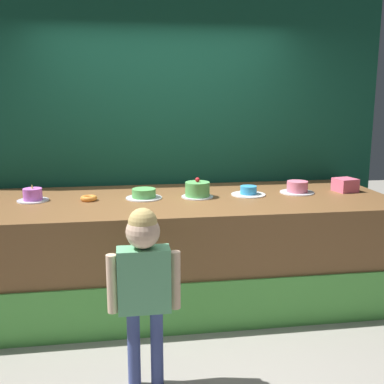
{
  "coord_description": "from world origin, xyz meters",
  "views": [
    {
      "loc": [
        -0.41,
        -3.26,
        1.8
      ],
      "look_at": [
        0.14,
        0.4,
        1.03
      ],
      "focal_mm": 43.46,
      "sensor_mm": 36.0,
      "label": 1
    }
  ],
  "objects_px": {
    "pink_box": "(345,185)",
    "cake_center_left": "(144,194)",
    "child_figure": "(144,274)",
    "cake_far_right": "(297,188)",
    "cake_left": "(33,195)",
    "donut": "(89,198)",
    "cake_right": "(248,192)",
    "cake_center_right": "(197,190)"
  },
  "relations": [
    {
      "from": "pink_box",
      "to": "cake_center_left",
      "type": "height_order",
      "value": "pink_box"
    },
    {
      "from": "child_figure",
      "to": "cake_far_right",
      "type": "xyz_separation_m",
      "value": [
        1.48,
        1.35,
        0.23
      ]
    },
    {
      "from": "pink_box",
      "to": "cake_center_left",
      "type": "bearing_deg",
      "value": -179.24
    },
    {
      "from": "child_figure",
      "to": "cake_center_left",
      "type": "bearing_deg",
      "value": 86.96
    },
    {
      "from": "child_figure",
      "to": "pink_box",
      "type": "relative_size",
      "value": 6.28
    },
    {
      "from": "cake_left",
      "to": "donut",
      "type": "bearing_deg",
      "value": -7.25
    },
    {
      "from": "child_figure",
      "to": "cake_left",
      "type": "distance_m",
      "value": 1.63
    },
    {
      "from": "pink_box",
      "to": "cake_right",
      "type": "xyz_separation_m",
      "value": [
        -0.94,
        -0.03,
        -0.03
      ]
    },
    {
      "from": "cake_center_right",
      "to": "cake_right",
      "type": "relative_size",
      "value": 0.92
    },
    {
      "from": "cake_center_left",
      "to": "donut",
      "type": "bearing_deg",
      "value": -177.35
    },
    {
      "from": "child_figure",
      "to": "cake_center_right",
      "type": "relative_size",
      "value": 4.09
    },
    {
      "from": "pink_box",
      "to": "cake_left",
      "type": "xyz_separation_m",
      "value": [
        -2.82,
        0.01,
        -0.01
      ]
    },
    {
      "from": "cake_left",
      "to": "cake_center_left",
      "type": "bearing_deg",
      "value": -2.32
    },
    {
      "from": "pink_box",
      "to": "cake_left",
      "type": "bearing_deg",
      "value": 179.73
    },
    {
      "from": "cake_center_right",
      "to": "cake_right",
      "type": "xyz_separation_m",
      "value": [
        0.47,
        0.02,
        -0.03
      ]
    },
    {
      "from": "child_figure",
      "to": "donut",
      "type": "distance_m",
      "value": 1.38
    },
    {
      "from": "cake_left",
      "to": "cake_right",
      "type": "bearing_deg",
      "value": -1.21
    },
    {
      "from": "cake_left",
      "to": "cake_center_left",
      "type": "xyz_separation_m",
      "value": [
        0.94,
        -0.04,
        -0.01
      ]
    },
    {
      "from": "pink_box",
      "to": "cake_center_right",
      "type": "height_order",
      "value": "cake_center_right"
    },
    {
      "from": "cake_left",
      "to": "cake_center_right",
      "type": "bearing_deg",
      "value": -2.46
    },
    {
      "from": "pink_box",
      "to": "cake_left",
      "type": "distance_m",
      "value": 2.82
    },
    {
      "from": "cake_center_right",
      "to": "cake_far_right",
      "type": "xyz_separation_m",
      "value": [
        0.94,
        0.05,
        -0.02
      ]
    },
    {
      "from": "cake_center_left",
      "to": "cake_far_right",
      "type": "height_order",
      "value": "cake_far_right"
    },
    {
      "from": "pink_box",
      "to": "cake_right",
      "type": "distance_m",
      "value": 0.94
    },
    {
      "from": "donut",
      "to": "cake_far_right",
      "type": "relative_size",
      "value": 0.45
    },
    {
      "from": "child_figure",
      "to": "donut",
      "type": "xyz_separation_m",
      "value": [
        -0.4,
        1.3,
        0.2
      ]
    },
    {
      "from": "cake_left",
      "to": "cake_center_right",
      "type": "distance_m",
      "value": 1.41
    },
    {
      "from": "cake_right",
      "to": "donut",
      "type": "bearing_deg",
      "value": -179.18
    },
    {
      "from": "cake_center_left",
      "to": "cake_right",
      "type": "xyz_separation_m",
      "value": [
        0.94,
        -0.0,
        -0.01
      ]
    },
    {
      "from": "child_figure",
      "to": "donut",
      "type": "relative_size",
      "value": 8.26
    },
    {
      "from": "cake_center_right",
      "to": "pink_box",
      "type": "bearing_deg",
      "value": 1.93
    },
    {
      "from": "pink_box",
      "to": "cake_right",
      "type": "height_order",
      "value": "pink_box"
    },
    {
      "from": "cake_center_left",
      "to": "cake_far_right",
      "type": "distance_m",
      "value": 1.41
    },
    {
      "from": "donut",
      "to": "cake_center_right",
      "type": "height_order",
      "value": "cake_center_right"
    },
    {
      "from": "cake_center_right",
      "to": "cake_far_right",
      "type": "distance_m",
      "value": 0.94
    },
    {
      "from": "pink_box",
      "to": "donut",
      "type": "relative_size",
      "value": 1.31
    },
    {
      "from": "child_figure",
      "to": "donut",
      "type": "height_order",
      "value": "child_figure"
    },
    {
      "from": "child_figure",
      "to": "cake_far_right",
      "type": "bearing_deg",
      "value": 42.33
    },
    {
      "from": "donut",
      "to": "cake_far_right",
      "type": "bearing_deg",
      "value": 1.4
    },
    {
      "from": "donut",
      "to": "cake_left",
      "type": "bearing_deg",
      "value": 172.75
    },
    {
      "from": "child_figure",
      "to": "pink_box",
      "type": "xyz_separation_m",
      "value": [
        1.95,
        1.35,
        0.24
      ]
    },
    {
      "from": "cake_right",
      "to": "cake_far_right",
      "type": "height_order",
      "value": "cake_far_right"
    }
  ]
}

